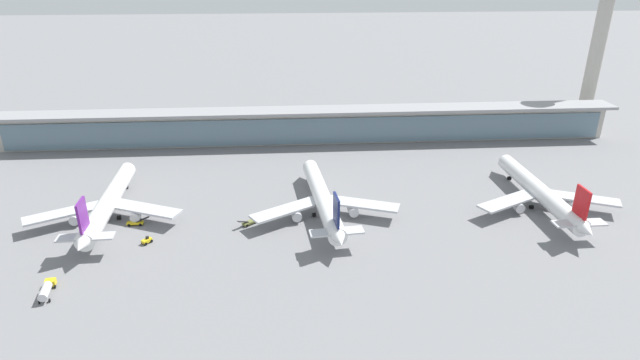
{
  "coord_description": "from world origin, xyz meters",
  "views": [
    {
      "loc": [
        -11.1,
        -144.11,
        75.57
      ],
      "look_at": [
        0.0,
        10.79,
        7.45
      ],
      "focal_mm": 29.09,
      "sensor_mm": 36.0,
      "label": 1
    }
  ],
  "objects_px": {
    "airliner_right_stand": "(540,192)",
    "control_tower": "(599,38)",
    "airliner_left_stand": "(108,203)",
    "safety_cone_alpha": "(92,246)",
    "airliner_centre_stand": "(323,199)",
    "service_truck_on_taxiway_olive": "(249,222)",
    "service_truck_by_tail_yellow": "(46,289)",
    "service_truck_mid_apron_yellow": "(136,223)",
    "service_truck_near_nose_yellow": "(147,241)"
  },
  "relations": [
    {
      "from": "service_truck_on_taxiway_olive",
      "to": "safety_cone_alpha",
      "type": "bearing_deg",
      "value": -166.78
    },
    {
      "from": "service_truck_near_nose_yellow",
      "to": "control_tower",
      "type": "bearing_deg",
      "value": 28.43
    },
    {
      "from": "service_truck_near_nose_yellow",
      "to": "safety_cone_alpha",
      "type": "relative_size",
      "value": 4.71
    },
    {
      "from": "airliner_right_stand",
      "to": "control_tower",
      "type": "distance_m",
      "value": 109.95
    },
    {
      "from": "airliner_right_stand",
      "to": "service_truck_mid_apron_yellow",
      "type": "bearing_deg",
      "value": -178.41
    },
    {
      "from": "service_truck_on_taxiway_olive",
      "to": "control_tower",
      "type": "height_order",
      "value": "control_tower"
    },
    {
      "from": "airliner_centre_stand",
      "to": "airliner_left_stand",
      "type": "bearing_deg",
      "value": 178.25
    },
    {
      "from": "service_truck_on_taxiway_olive",
      "to": "control_tower",
      "type": "relative_size",
      "value": 0.08
    },
    {
      "from": "airliner_left_stand",
      "to": "safety_cone_alpha",
      "type": "bearing_deg",
      "value": -89.64
    },
    {
      "from": "airliner_right_stand",
      "to": "safety_cone_alpha",
      "type": "xyz_separation_m",
      "value": [
        -136.35,
        -15.93,
        -4.78
      ]
    },
    {
      "from": "service_truck_mid_apron_yellow",
      "to": "control_tower",
      "type": "distance_m",
      "value": 211.69
    },
    {
      "from": "control_tower",
      "to": "service_truck_mid_apron_yellow",
      "type": "bearing_deg",
      "value": -155.06
    },
    {
      "from": "service_truck_near_nose_yellow",
      "to": "control_tower",
      "type": "xyz_separation_m",
      "value": [
        182.67,
        98.91,
        39.76
      ]
    },
    {
      "from": "service_truck_mid_apron_yellow",
      "to": "control_tower",
      "type": "height_order",
      "value": "control_tower"
    },
    {
      "from": "control_tower",
      "to": "service_truck_near_nose_yellow",
      "type": "bearing_deg",
      "value": -151.57
    },
    {
      "from": "service_truck_near_nose_yellow",
      "to": "safety_cone_alpha",
      "type": "bearing_deg",
      "value": -175.59
    },
    {
      "from": "airliner_left_stand",
      "to": "airliner_centre_stand",
      "type": "relative_size",
      "value": 1.0
    },
    {
      "from": "service_truck_near_nose_yellow",
      "to": "service_truck_by_tail_yellow",
      "type": "xyz_separation_m",
      "value": [
        -18.2,
        -23.24,
        0.83
      ]
    },
    {
      "from": "airliner_left_stand",
      "to": "service_truck_by_tail_yellow",
      "type": "relative_size",
      "value": 6.87
    },
    {
      "from": "airliner_right_stand",
      "to": "service_truck_mid_apron_yellow",
      "type": "xyz_separation_m",
      "value": [
        -127.3,
        -3.53,
        -4.29
      ]
    },
    {
      "from": "airliner_left_stand",
      "to": "airliner_right_stand",
      "type": "relative_size",
      "value": 1.0
    },
    {
      "from": "airliner_right_stand",
      "to": "service_truck_near_nose_yellow",
      "type": "xyz_separation_m",
      "value": [
        -121.44,
        -14.78,
        -4.23
      ]
    },
    {
      "from": "airliner_centre_stand",
      "to": "service_truck_on_taxiway_olive",
      "type": "xyz_separation_m",
      "value": [
        -22.8,
        -5.64,
        -4.29
      ]
    },
    {
      "from": "airliner_left_stand",
      "to": "control_tower",
      "type": "bearing_deg",
      "value": 22.58
    },
    {
      "from": "service_truck_on_taxiway_olive",
      "to": "airliner_left_stand",
      "type": "bearing_deg",
      "value": 169.99
    },
    {
      "from": "airliner_centre_stand",
      "to": "service_truck_near_nose_yellow",
      "type": "bearing_deg",
      "value": -164.01
    },
    {
      "from": "service_truck_near_nose_yellow",
      "to": "airliner_centre_stand",
      "type": "bearing_deg",
      "value": 15.99
    },
    {
      "from": "airliner_centre_stand",
      "to": "airliner_right_stand",
      "type": "height_order",
      "value": "same"
    },
    {
      "from": "service_truck_mid_apron_yellow",
      "to": "control_tower",
      "type": "bearing_deg",
      "value": 24.94
    },
    {
      "from": "service_truck_by_tail_yellow",
      "to": "airliner_right_stand",
      "type": "bearing_deg",
      "value": 15.23
    },
    {
      "from": "service_truck_near_nose_yellow",
      "to": "safety_cone_alpha",
      "type": "distance_m",
      "value": 14.97
    },
    {
      "from": "service_truck_by_tail_yellow",
      "to": "control_tower",
      "type": "bearing_deg",
      "value": 31.3
    },
    {
      "from": "airliner_left_stand",
      "to": "safety_cone_alpha",
      "type": "height_order",
      "value": "airliner_left_stand"
    },
    {
      "from": "service_truck_by_tail_yellow",
      "to": "airliner_left_stand",
      "type": "bearing_deg",
      "value": 85.45
    },
    {
      "from": "airliner_left_stand",
      "to": "airliner_right_stand",
      "type": "distance_m",
      "value": 136.48
    },
    {
      "from": "airliner_right_stand",
      "to": "service_truck_mid_apron_yellow",
      "type": "relative_size",
      "value": 8.88
    },
    {
      "from": "airliner_centre_stand",
      "to": "service_truck_on_taxiway_olive",
      "type": "distance_m",
      "value": 23.87
    },
    {
      "from": "airliner_centre_stand",
      "to": "service_truck_by_tail_yellow",
      "type": "distance_m",
      "value": 79.12
    },
    {
      "from": "service_truck_by_tail_yellow",
      "to": "safety_cone_alpha",
      "type": "bearing_deg",
      "value": 81.54
    },
    {
      "from": "service_truck_near_nose_yellow",
      "to": "service_truck_mid_apron_yellow",
      "type": "height_order",
      "value": "service_truck_mid_apron_yellow"
    },
    {
      "from": "control_tower",
      "to": "safety_cone_alpha",
      "type": "height_order",
      "value": "control_tower"
    },
    {
      "from": "airliner_centre_stand",
      "to": "airliner_right_stand",
      "type": "bearing_deg",
      "value": 0.1
    },
    {
      "from": "airliner_left_stand",
      "to": "control_tower",
      "type": "xyz_separation_m",
      "value": [
        197.7,
        82.22,
        35.54
      ]
    },
    {
      "from": "service_truck_on_taxiway_olive",
      "to": "airliner_centre_stand",
      "type": "bearing_deg",
      "value": 13.89
    },
    {
      "from": "airliner_left_stand",
      "to": "service_truck_on_taxiway_olive",
      "type": "distance_m",
      "value": 44.28
    },
    {
      "from": "airliner_centre_stand",
      "to": "control_tower",
      "type": "relative_size",
      "value": 0.82
    },
    {
      "from": "service_truck_near_nose_yellow",
      "to": "service_truck_mid_apron_yellow",
      "type": "bearing_deg",
      "value": 117.51
    },
    {
      "from": "airliner_left_stand",
      "to": "safety_cone_alpha",
      "type": "xyz_separation_m",
      "value": [
        0.11,
        -17.84,
        -4.78
      ]
    },
    {
      "from": "service_truck_by_tail_yellow",
      "to": "service_truck_on_taxiway_olive",
      "type": "bearing_deg",
      "value": 34.71
    },
    {
      "from": "service_truck_near_nose_yellow",
      "to": "airliner_left_stand",
      "type": "bearing_deg",
      "value": 132.01
    }
  ]
}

